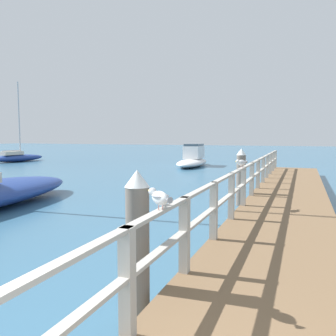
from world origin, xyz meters
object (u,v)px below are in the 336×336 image
object	(u,v)px
boat_3	(18,157)
dock_piling_near	(138,244)
seagull_foreground	(160,197)
boat_1	(193,159)
seagull_background	(241,162)
dock_piling_far	(241,177)

from	to	relation	value
boat_3	dock_piling_near	bearing A→B (deg)	-35.18
seagull_foreground	boat_1	xyz separation A→B (m)	(-5.97, 20.33, -0.99)
seagull_foreground	boat_1	distance (m)	21.21
seagull_background	dock_piling_near	bearing A→B (deg)	109.68
dock_piling_far	seagull_foreground	distance (m)	7.47
dock_piling_near	seagull_foreground	distance (m)	0.76
dock_piling_near	boat_1	size ratio (longest dim) A/B	0.32
seagull_background	boat_3	world-z (taller)	boat_3
dock_piling_near	boat_3	xyz separation A→B (m)	(-20.83, 18.98, -0.52)
dock_piling_near	dock_piling_far	distance (m)	7.22
dock_piling_far	seagull_foreground	bearing A→B (deg)	-87.12
dock_piling_far	seagull_background	world-z (taller)	dock_piling_far
dock_piling_far	boat_1	xyz separation A→B (m)	(-5.60, 12.90, -0.37)
dock_piling_near	boat_3	size ratio (longest dim) A/B	0.26
seagull_foreground	seagull_background	bearing A→B (deg)	38.54
dock_piling_far	boat_3	distance (m)	23.93
seagull_background	boat_1	xyz separation A→B (m)	(-5.97, 15.13, -0.99)
seagull_foreground	boat_3	world-z (taller)	boat_3
dock_piling_near	seagull_foreground	xyz separation A→B (m)	(0.37, -0.21, 0.62)
seagull_background	boat_1	world-z (taller)	boat_1
dock_piling_far	seagull_foreground	xyz separation A→B (m)	(0.37, -7.43, 0.62)
dock_piling_far	seagull_foreground	size ratio (longest dim) A/B	4.45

